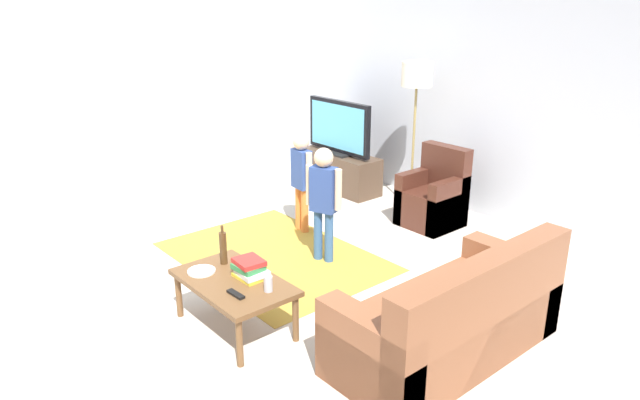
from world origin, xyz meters
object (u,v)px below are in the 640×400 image
Objects in this scene: armchair at (435,199)px; bottle at (223,247)px; tv_remote at (236,294)px; coffee_table at (234,286)px; tv at (339,128)px; child_near_tv at (302,173)px; soda_can at (268,284)px; couch at (456,322)px; tv_stand at (339,172)px; floor_lamp at (417,82)px; book_stack at (250,269)px; plate at (201,271)px; child_center at (324,194)px.

bottle is (0.12, -2.85, 0.26)m from armchair.
coffee_table is at bearing 148.77° from tv_remote.
tv is 0.99× the size of child_near_tv.
couch is at bearing 40.54° from soda_can.
bottle is 0.58m from tv_remote.
coffee_table is (2.07, -2.98, 0.13)m from tv_stand.
tv is at bearing -171.35° from floor_lamp.
book_stack is at bearing 174.58° from soda_can.
armchair is 2.71× the size of bottle.
tv_remote is at bearing -114.44° from soda_can.
armchair is 2.86m from book_stack.
tv_remote is (1.47, -1.80, -0.24)m from child_near_tv.
coffee_table is 0.18m from book_stack.
plate is at bearing -156.78° from coffee_table.
child_near_tv is at bearing -57.46° from tv.
couch is 2.64m from armchair.
bottle is at bearing -87.60° from armchair.
plate is at bearing -78.57° from floor_lamp.
armchair is at bearing 92.61° from plate.
book_stack is at bearing -146.66° from couch.
coffee_table is at bearing -110.51° from book_stack.
soda_can reaches higher than coffee_table.
bottle is at bearing 95.27° from plate.
child_center is 4.29× the size of book_stack.
armchair is at bearing 99.39° from book_stack.
bottle reaches higher than coffee_table.
floor_lamp reaches higher than armchair.
child_near_tv is at bearing 126.72° from tv_remote.
book_stack is (2.12, -2.86, 0.25)m from tv_stand.
floor_lamp is 3.48m from coffee_table.
tv_stand is 3.76m from soda_can.
book_stack is 0.36m from bottle.
child_near_tv reaches higher than coffee_table.
bottle is 1.95× the size of tv_remote.
bottle is 1.51× the size of plate.
soda_can reaches higher than plate.
tv_remote is (0.52, -0.22, -0.13)m from bottle.
book_stack is (1.30, -1.55, -0.17)m from child_near_tv.
tv reaches higher than armchair.
child_near_tv is 2.03m from book_stack.
armchair is 3.07m from plate.
plate is (-0.28, -0.12, 0.06)m from coffee_table.
tv is 2.26m from child_center.
tv_stand is 1.33× the size of armchair.
coffee_table is 3.74× the size of book_stack.
tv is at bearing -90.00° from tv_stand.
tv_stand is 10.00× the size of soda_can.
tv_stand is 3.40m from bottle.
soda_can is at bearing 0.00° from bottle.
floor_lamp reaches higher than child_center.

